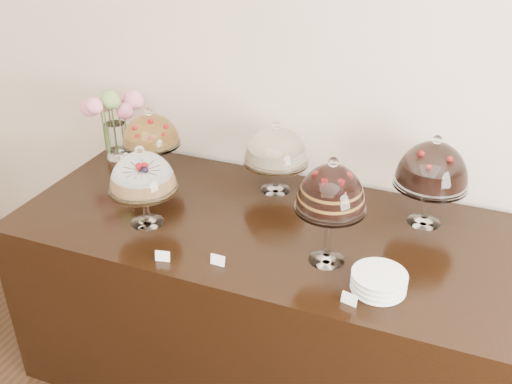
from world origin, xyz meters
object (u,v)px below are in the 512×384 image
at_px(cake_stand_cheesecake, 276,148).
at_px(flower_vase, 114,115).
at_px(cake_stand_sugar_sponge, 142,175).
at_px(cake_stand_dark_choco, 433,168).
at_px(cake_stand_choco_layer, 331,192).
at_px(display_counter, 260,300).
at_px(cake_stand_fruit_tart, 151,133).
at_px(plate_stack, 379,282).

xyz_separation_m(cake_stand_cheesecake, flower_vase, (-0.93, 0.03, 0.02)).
relative_size(cake_stand_sugar_sponge, cake_stand_dark_choco, 0.89).
height_order(cake_stand_choco_layer, flower_vase, cake_stand_choco_layer).
distance_m(display_counter, cake_stand_fruit_tart, 0.99).
bearing_deg(plate_stack, cake_stand_choco_layer, 153.65).
height_order(cake_stand_cheesecake, plate_stack, cake_stand_cheesecake).
xyz_separation_m(cake_stand_choco_layer, cake_stand_fruit_tart, (-1.02, 0.38, -0.07)).
bearing_deg(cake_stand_dark_choco, plate_stack, -99.96).
distance_m(display_counter, flower_vase, 1.25).
bearing_deg(plate_stack, display_counter, 154.31).
bearing_deg(cake_stand_cheesecake, cake_stand_choco_layer, -50.57).
relative_size(cake_stand_dark_choco, cake_stand_fruit_tart, 1.13).
relative_size(cake_stand_sugar_sponge, flower_vase, 0.93).
distance_m(display_counter, plate_stack, 0.81).
bearing_deg(cake_stand_fruit_tart, cake_stand_sugar_sponge, -63.75).
relative_size(flower_vase, plate_stack, 2.00).
bearing_deg(cake_stand_sugar_sponge, cake_stand_dark_choco, 21.76).
xyz_separation_m(flower_vase, plate_stack, (1.56, -0.63, -0.21)).
distance_m(cake_stand_cheesecake, cake_stand_fruit_tart, 0.64).
relative_size(cake_stand_sugar_sponge, cake_stand_fruit_tart, 1.00).
bearing_deg(cake_stand_cheesecake, display_counter, -82.76).
bearing_deg(cake_stand_fruit_tart, display_counter, -17.65).
bearing_deg(cake_stand_cheesecake, flower_vase, 177.86).
bearing_deg(cake_stand_choco_layer, flower_vase, 158.87).
bearing_deg(display_counter, cake_stand_fruit_tart, 162.35).
distance_m(cake_stand_choco_layer, flower_vase, 1.42).
xyz_separation_m(cake_stand_cheesecake, cake_stand_fruit_tart, (-0.63, -0.10, 0.02)).
height_order(display_counter, cake_stand_fruit_tart, cake_stand_fruit_tart).
distance_m(cake_stand_choco_layer, cake_stand_dark_choco, 0.55).
bearing_deg(plate_stack, cake_stand_cheesecake, 136.52).
bearing_deg(cake_stand_choco_layer, display_counter, 154.74).
bearing_deg(cake_stand_cheesecake, cake_stand_sugar_sponge, -130.95).
distance_m(cake_stand_fruit_tart, plate_stack, 1.36).
bearing_deg(plate_stack, cake_stand_fruit_tart, 158.48).
height_order(cake_stand_sugar_sponge, flower_vase, flower_vase).
distance_m(cake_stand_sugar_sponge, cake_stand_dark_choco, 1.24).
relative_size(display_counter, cake_stand_choco_layer, 4.79).
height_order(display_counter, cake_stand_dark_choco, cake_stand_dark_choco).
bearing_deg(cake_stand_fruit_tart, cake_stand_choco_layer, -20.37).
bearing_deg(cake_stand_sugar_sponge, cake_stand_cheesecake, 49.05).
bearing_deg(cake_stand_dark_choco, flower_vase, 177.51).
relative_size(cake_stand_choco_layer, plate_stack, 2.28).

